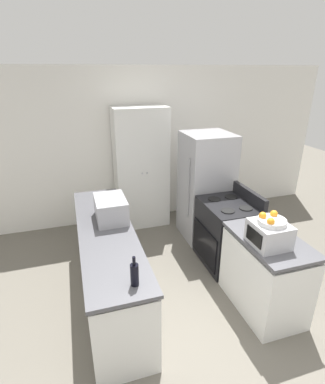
{
  "coord_description": "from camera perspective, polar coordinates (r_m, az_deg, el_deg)",
  "views": [
    {
      "loc": [
        -1.07,
        -1.67,
        2.54
      ],
      "look_at": [
        0.0,
        1.78,
        1.05
      ],
      "focal_mm": 28.0,
      "sensor_mm": 36.0,
      "label": 1
    }
  ],
  "objects": [
    {
      "name": "microwave",
      "position": [
        3.54,
        -9.8,
        -3.18
      ],
      "size": [
        0.35,
        0.49,
        0.27
      ],
      "color": "#939399",
      "rests_on": "counter_left"
    },
    {
      "name": "counter_right",
      "position": [
        3.61,
        18.84,
        -14.64
      ],
      "size": [
        0.6,
        0.97,
        0.89
      ],
      "color": "silver",
      "rests_on": "ground_plane"
    },
    {
      "name": "wine_bottle",
      "position": [
        2.52,
        -5.35,
        -15.3
      ],
      "size": [
        0.07,
        0.07,
        0.27
      ],
      "color": "black",
      "rests_on": "counter_left"
    },
    {
      "name": "ground_plane",
      "position": [
        3.22,
        10.93,
        -30.13
      ],
      "size": [
        14.0,
        14.0,
        0.0
      ],
      "primitive_type": "plane",
      "color": "#666056"
    },
    {
      "name": "wall_back",
      "position": [
        5.19,
        -4.93,
        8.53
      ],
      "size": [
        7.0,
        0.06,
        2.6
      ],
      "color": "white",
      "rests_on": "ground_plane"
    },
    {
      "name": "counter_left",
      "position": [
        3.64,
        -10.23,
        -13.36
      ],
      "size": [
        0.6,
        2.37,
        0.89
      ],
      "color": "silver",
      "rests_on": "ground_plane"
    },
    {
      "name": "fruit_bowl",
      "position": [
        3.11,
        19.99,
        -5.09
      ],
      "size": [
        0.28,
        0.28,
        0.1
      ],
      "color": "silver",
      "rests_on": "toaster_oven"
    },
    {
      "name": "pantry_cabinet",
      "position": [
        5.0,
        -4.1,
        4.47
      ],
      "size": [
        0.86,
        0.5,
        2.0
      ],
      "color": "silver",
      "rests_on": "ground_plane"
    },
    {
      "name": "toaster_oven",
      "position": [
        3.18,
        19.62,
        -7.57
      ],
      "size": [
        0.35,
        0.36,
        0.24
      ],
      "color": "#B2B2B7",
      "rests_on": "counter_right"
    },
    {
      "name": "stove",
      "position": [
        4.23,
        12.13,
        -7.64
      ],
      "size": [
        0.66,
        0.79,
        1.05
      ],
      "color": "black",
      "rests_on": "ground_plane"
    },
    {
      "name": "refrigerator",
      "position": [
        4.71,
        8.19,
        0.98
      ],
      "size": [
        0.72,
        0.71,
        1.67
      ],
      "color": "#A3A3A8",
      "rests_on": "ground_plane"
    }
  ]
}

